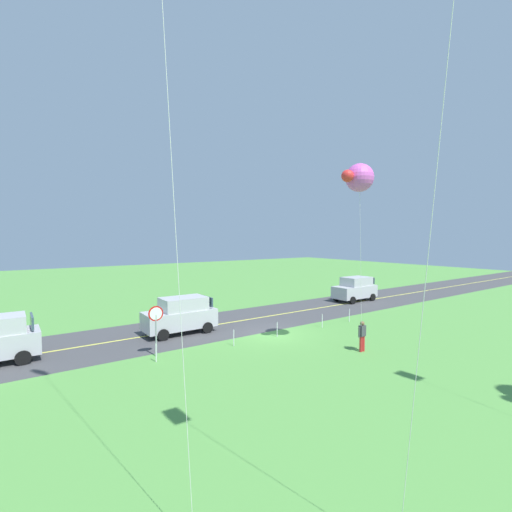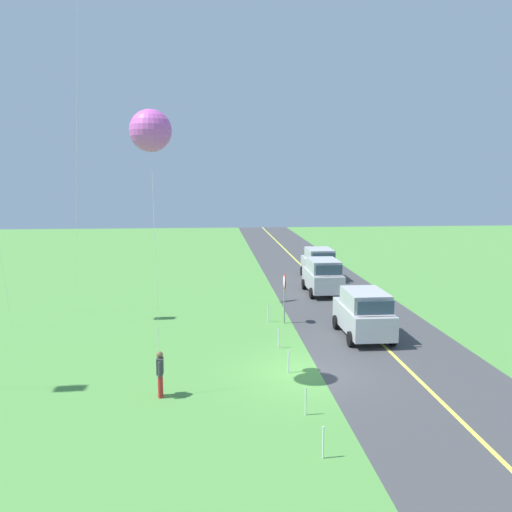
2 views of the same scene
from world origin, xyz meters
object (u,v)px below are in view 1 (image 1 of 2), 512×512
object	(u,v)px
car_suv_foreground	(181,315)
car_parked_west_far	(355,289)
person_adult_near	(362,335)
kite_red_low	(359,178)
stop_sign	(156,321)

from	to	relation	value
car_suv_foreground	car_parked_west_far	world-z (taller)	same
car_suv_foreground	car_parked_west_far	distance (m)	17.95
person_adult_near	kite_red_low	size ratio (longest dim) A/B	0.17
car_parked_west_far	kite_red_low	world-z (taller)	kite_red_low
stop_sign	kite_red_low	size ratio (longest dim) A/B	0.26
person_adult_near	kite_red_low	bearing A→B (deg)	132.35
person_adult_near	kite_red_low	distance (m)	8.11
person_adult_near	car_suv_foreground	bearing A→B (deg)	64.15
car_suv_foreground	car_parked_west_far	size ratio (longest dim) A/B	1.00
car_suv_foreground	stop_sign	size ratio (longest dim) A/B	1.72
car_suv_foreground	person_adult_near	world-z (taller)	car_suv_foreground
car_suv_foreground	person_adult_near	distance (m)	10.87
car_parked_west_far	stop_sign	world-z (taller)	stop_sign
car_suv_foreground	car_parked_west_far	xyz separation A→B (m)	(-17.92, -1.05, 0.00)
stop_sign	person_adult_near	xyz separation A→B (m)	(-9.09, 5.48, -0.94)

